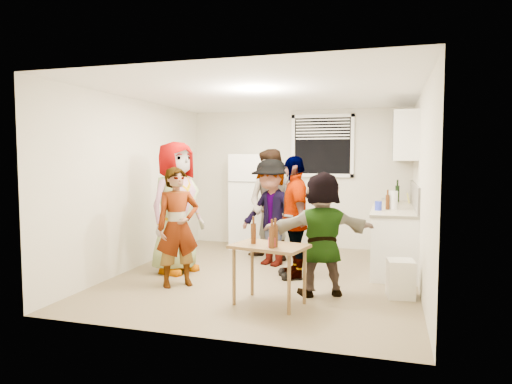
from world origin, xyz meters
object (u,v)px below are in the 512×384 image
(beer_bottle_counter, at_px, (387,209))
(guest_stripe, at_px, (179,286))
(trash_bin, at_px, (401,276))
(guest_orange, at_px, (321,294))
(serving_table, at_px, (269,304))
(beer_bottle_table, at_px, (275,243))
(guest_back_right, at_px, (271,265))
(blue_cup, at_px, (378,210))
(guest_back_left, at_px, (273,259))
(kettle, at_px, (391,204))
(refrigerator, at_px, (253,201))
(guest_black, at_px, (294,277))
(wine_bottle, at_px, (397,202))
(red_cup, at_px, (272,247))
(guest_grey, at_px, (177,272))

(beer_bottle_counter, bearing_deg, guest_stripe, -149.19)
(beer_bottle_counter, distance_m, trash_bin, 1.41)
(guest_stripe, xyz_separation_m, guest_orange, (1.82, 0.13, 0.00))
(serving_table, bearing_deg, beer_bottle_counter, 56.98)
(serving_table, height_order, beer_bottle_table, beer_bottle_table)
(beer_bottle_table, bearing_deg, beer_bottle_counter, 55.65)
(beer_bottle_counter, distance_m, guest_back_right, 1.92)
(blue_cup, height_order, guest_back_left, blue_cup)
(kettle, height_order, guest_back_left, kettle)
(refrigerator, xyz_separation_m, kettle, (2.40, -0.36, 0.05))
(guest_back_right, relative_size, guest_black, 0.97)
(wine_bottle, xyz_separation_m, guest_orange, (-0.89, -2.56, -0.90))
(red_cup, height_order, guest_back_right, red_cup)
(serving_table, bearing_deg, guest_stripe, 163.30)
(red_cup, bearing_deg, guest_orange, 55.32)
(guest_back_left, relative_size, guest_orange, 1.20)
(trash_bin, relative_size, red_cup, 4.16)
(kettle, bearing_deg, wine_bottle, 56.56)
(blue_cup, relative_size, guest_back_left, 0.07)
(blue_cup, distance_m, guest_stripe, 2.93)
(guest_stripe, bearing_deg, guest_black, -10.25)
(guest_orange, bearing_deg, blue_cup, -139.92)
(blue_cup, bearing_deg, refrigerator, 150.10)
(beer_bottle_counter, bearing_deg, guest_black, -150.06)
(red_cup, bearing_deg, trash_bin, 30.57)
(guest_back_left, bearing_deg, guest_back_right, -66.13)
(guest_back_right, height_order, guest_black, guest_back_right)
(serving_table, xyz_separation_m, beer_bottle_table, (0.03, 0.14, 0.68))
(serving_table, distance_m, guest_grey, 1.95)
(guest_back_left, height_order, guest_black, guest_back_left)
(kettle, height_order, guest_grey, kettle)
(blue_cup, bearing_deg, guest_grey, -165.40)
(trash_bin, xyz_separation_m, guest_stripe, (-2.73, -0.29, -0.25))
(refrigerator, xyz_separation_m, guest_back_left, (0.59, -0.86, -0.85))
(beer_bottle_table, xyz_separation_m, guest_black, (-0.00, 1.08, -0.68))
(guest_black, bearing_deg, red_cup, -21.42)
(beer_bottle_table, bearing_deg, guest_back_right, 105.82)
(guest_back_left, relative_size, guest_back_right, 1.10)
(guest_stripe, bearing_deg, beer_bottle_counter, -11.03)
(kettle, height_order, guest_black, kettle)
(serving_table, xyz_separation_m, guest_orange, (0.51, 0.53, 0.00))
(guest_stripe, height_order, guest_back_right, guest_back_right)
(guest_grey, bearing_deg, guest_back_right, -36.63)
(kettle, relative_size, wine_bottle, 0.80)
(guest_back_right, bearing_deg, trash_bin, -8.93)
(serving_table, height_order, red_cup, red_cup)
(blue_cup, height_order, guest_grey, blue_cup)
(refrigerator, bearing_deg, guest_back_left, -55.71)
(guest_orange, bearing_deg, guest_stripe, -19.06)
(wine_bottle, bearing_deg, guest_back_right, -145.61)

